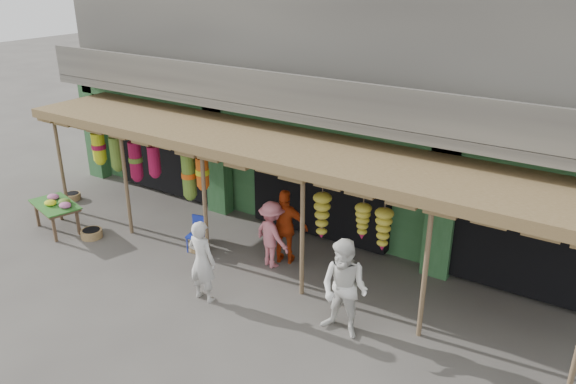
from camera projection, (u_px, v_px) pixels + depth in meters
The scene contains 12 objects.
ground at pixel (267, 275), 12.09m from camera, with size 80.00×80.00×0.00m, color #514C47.
building at pixel (374, 81), 14.56m from camera, with size 16.40×6.80×7.00m.
awning at pixel (281, 150), 11.81m from camera, with size 14.00×2.70×2.79m.
flower_table at pixel (56, 205), 13.85m from camera, with size 1.56×1.15×0.84m.
blue_chair at pixel (198, 232), 13.00m from camera, with size 0.46×0.47×0.82m.
basket_left at pixel (73, 196), 15.87m from camera, with size 0.44×0.44×0.19m, color #997445.
basket_mid at pixel (92, 234), 13.70m from camera, with size 0.51×0.51×0.20m, color olive.
basket_right at pixel (199, 246), 13.11m from camera, with size 0.44×0.44×0.20m, color #A1704B.
person_front at pixel (202, 261), 10.93m from camera, with size 0.62×0.41×1.71m, color beige.
person_right at pixel (344, 289), 9.85m from camera, with size 0.91×0.71×1.87m, color white.
person_vendor at pixel (285, 227), 12.31m from camera, with size 1.01×0.42×1.73m, color #CB4113.
person_shopper at pixel (272, 234), 12.19m from camera, with size 0.98×0.57×1.52m, color #D97381.
Camera 1 is at (6.15, -8.51, 6.28)m, focal length 35.00 mm.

